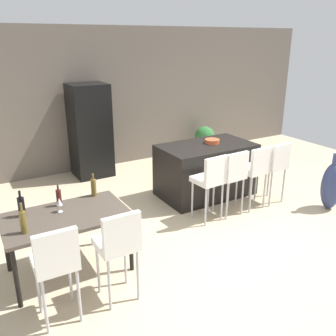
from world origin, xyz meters
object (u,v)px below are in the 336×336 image
kitchen_island (206,170)px  bar_chair_middle (232,173)px  bar_chair_right (255,168)px  wine_bottle_inner (94,187)px  dining_chair_near (56,260)px  fruit_bowl (212,141)px  wine_glass_left (59,202)px  potted_plant (205,138)px  floor_vase (332,186)px  bar_chair_far (275,163)px  wine_bottle_right (23,222)px  wine_bottle_middle (59,197)px  wine_bottle_end (21,206)px  dining_table (66,220)px  dining_chair_far (118,242)px  bar_chair_left (211,178)px  refrigerator (90,131)px

kitchen_island → bar_chair_middle: (-0.14, -0.86, 0.24)m
bar_chair_right → wine_bottle_inner: bar_chair_right is taller
dining_chair_near → fruit_bowl: dining_chair_near is taller
wine_glass_left → potted_plant: bearing=34.8°
wine_glass_left → floor_vase: bearing=-7.9°
bar_chair_far → wine_bottle_inner: 3.06m
kitchen_island → wine_bottle_right: size_ratio=4.80×
wine_bottle_middle → floor_vase: bearing=-10.3°
kitchen_island → wine_bottle_end: size_ratio=5.22×
bar_chair_right → potted_plant: 3.06m
bar_chair_middle → dining_table: bearing=-175.9°
wine_glass_left → floor_vase: floor_vase is taller
wine_bottle_right → wine_glass_left: 0.54m
bar_chair_middle → dining_chair_far: 2.50m
kitchen_island → dining_chair_near: (-3.07, -1.83, 0.24)m
wine_bottle_right → bar_chair_left: bearing=7.9°
bar_chair_middle → wine_bottle_inner: bar_chair_middle is taller
wine_bottle_middle → wine_bottle_end: bearing=-171.3°
bar_chair_right → wine_bottle_middle: bearing=178.1°
bar_chair_middle → dining_table: size_ratio=0.75×
bar_chair_right → potted_plant: (1.08, 2.84, -0.30)m
fruit_bowl → refrigerator: bearing=128.1°
dining_table → dining_chair_near: (-0.32, -0.79, 0.03)m
bar_chair_far → dining_chair_far: 3.35m
bar_chair_middle → wine_bottle_inner: (-2.14, 0.17, 0.16)m
dining_chair_near → wine_bottle_end: bearing=96.1°
fruit_bowl → wine_bottle_end: bearing=-165.5°
bar_chair_right → floor_vase: (1.08, -0.66, -0.30)m
bar_chair_far → potted_plant: bar_chair_far is taller
dining_chair_near → bar_chair_middle: bearing=18.4°
fruit_bowl → bar_chair_left: bearing=-127.7°
bar_chair_middle → potted_plant: size_ratio=1.56×
floor_vase → potted_plant: size_ratio=1.40×
wine_bottle_middle → wine_glass_left: 0.18m
dining_chair_far → potted_plant: (3.86, 3.82, -0.30)m
wine_bottle_inner → wine_glass_left: 0.55m
floor_vase → wine_bottle_end: bearing=171.4°
wine_bottle_end → floor_vase: wine_bottle_end is taller
dining_table → wine_bottle_end: (-0.42, 0.22, 0.19)m
bar_chair_left → wine_bottle_inner: bar_chair_left is taller
dining_chair_far → wine_bottle_right: (-0.79, 0.60, 0.17)m
wine_bottle_right → fruit_bowl: (3.37, 1.27, 0.09)m
bar_chair_right → dining_table: (-3.09, -0.19, -0.03)m
refrigerator → bar_chair_right: bearing=-58.8°
dining_table → dining_chair_near: 0.85m
bar_chair_far → wine_glass_left: 3.56m
wine_glass_left → bar_chair_left: bearing=1.8°
wine_glass_left → potted_plant: 5.13m
dining_table → potted_plant: bearing=36.0°
bar_chair_middle → wine_bottle_middle: (-2.60, 0.10, 0.15)m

